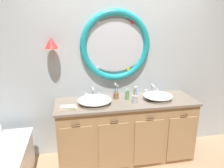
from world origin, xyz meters
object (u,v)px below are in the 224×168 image
at_px(sink_basin_left, 95,100).
at_px(sink_basin_right, 158,96).
at_px(soap_dispenser, 127,95).
at_px(folded_hand_towel, 68,108).
at_px(toothbrush_holder_right, 135,98).
at_px(toothbrush_holder_left, 116,95).

bearing_deg(sink_basin_left, sink_basin_right, -0.00).
height_order(soap_dispenser, folded_hand_towel, soap_dispenser).
height_order(toothbrush_holder_right, soap_dispenser, toothbrush_holder_right).
distance_m(sink_basin_left, toothbrush_holder_left, 0.34).
bearing_deg(sink_basin_right, toothbrush_holder_right, -171.67).
bearing_deg(toothbrush_holder_right, soap_dispenser, 117.47).
xyz_separation_m(toothbrush_holder_right, folded_hand_towel, (-0.85, -0.07, -0.04)).
bearing_deg(toothbrush_holder_left, soap_dispenser, -23.38).
bearing_deg(soap_dispenser, folded_hand_towel, -165.56).
xyz_separation_m(toothbrush_holder_right, soap_dispenser, (-0.07, 0.13, 0.01)).
bearing_deg(soap_dispenser, sink_basin_left, -169.92).
relative_size(sink_basin_right, folded_hand_towel, 2.00).
bearing_deg(soap_dispenser, sink_basin_right, -11.23).
xyz_separation_m(sink_basin_left, soap_dispenser, (0.45, 0.08, 0.01)).
xyz_separation_m(sink_basin_left, toothbrush_holder_right, (0.52, -0.05, 0.01)).
height_order(sink_basin_right, soap_dispenser, soap_dispenser).
bearing_deg(folded_hand_towel, toothbrush_holder_right, 4.86).
xyz_separation_m(toothbrush_holder_left, folded_hand_towel, (-0.64, -0.26, -0.03)).
bearing_deg(sink_basin_left, toothbrush_holder_left, 24.77).
bearing_deg(folded_hand_towel, sink_basin_right, 5.85).
bearing_deg(toothbrush_holder_right, sink_basin_right, 8.33).
xyz_separation_m(sink_basin_right, toothbrush_holder_right, (-0.34, -0.05, 0.01)).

